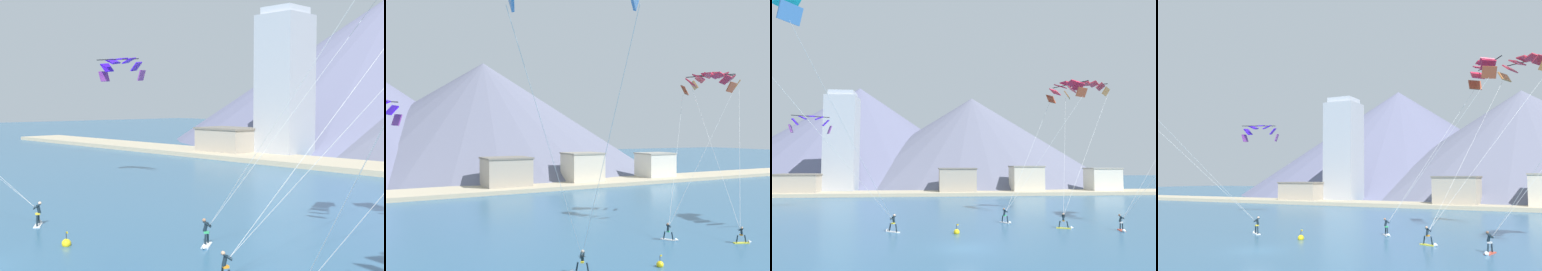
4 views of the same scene
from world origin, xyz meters
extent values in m
plane|color=#336084|center=(0.00, 0.00, 0.00)|extent=(400.00, 400.00, 0.00)
cube|color=yellow|center=(11.00, 8.24, 0.04)|extent=(1.50, 0.95, 0.07)
cylinder|color=#14232D|center=(10.63, 8.39, 0.40)|extent=(0.25, 0.19, 0.68)
cylinder|color=#14232D|center=(11.36, 8.09, 0.40)|extent=(0.25, 0.19, 0.68)
cube|color=orange|center=(11.00, 8.24, 0.78)|extent=(0.31, 0.34, 0.12)
cylinder|color=#14232D|center=(10.97, 8.19, 1.09)|extent=(0.31, 0.38, 0.57)
cylinder|color=#14232D|center=(10.91, 8.32, 1.25)|extent=(0.26, 0.48, 0.37)
cylinder|color=#14232D|center=(11.11, 8.24, 1.25)|extent=(0.26, 0.48, 0.37)
cylinder|color=black|center=(11.08, 8.45, 1.22)|extent=(0.49, 0.23, 0.03)
sphere|color=tan|center=(10.94, 8.10, 1.46)|extent=(0.21, 0.21, 0.21)
cone|color=white|center=(11.80, 7.91, 0.10)|extent=(0.41, 0.45, 0.36)
cube|color=#E54C33|center=(16.18, 6.35, 0.04)|extent=(0.73, 1.50, 0.07)
cylinder|color=#14232D|center=(16.26, 6.74, 0.42)|extent=(0.16, 0.26, 0.71)
cylinder|color=#14232D|center=(16.10, 5.96, 0.42)|extent=(0.16, 0.26, 0.71)
cube|color=white|center=(16.18, 6.35, 0.81)|extent=(0.34, 0.28, 0.12)
cylinder|color=#14232D|center=(16.12, 6.36, 1.13)|extent=(0.38, 0.28, 0.60)
cylinder|color=#14232D|center=(16.24, 6.46, 1.30)|extent=(0.52, 0.18, 0.39)
cylinder|color=#14232D|center=(16.19, 6.23, 1.30)|extent=(0.52, 0.18, 0.39)
cylinder|color=black|center=(16.39, 6.31, 1.28)|extent=(0.14, 0.52, 0.03)
sphere|color=brown|center=(16.02, 6.38, 1.52)|extent=(0.22, 0.22, 0.22)
cone|color=white|center=(16.00, 5.50, 0.10)|extent=(0.41, 0.37, 0.36)
cube|color=white|center=(-6.15, 7.66, 0.04)|extent=(1.42, 1.21, 0.07)
cylinder|color=#14232D|center=(-5.83, 7.42, 0.44)|extent=(0.27, 0.25, 0.75)
cylinder|color=#14232D|center=(-6.47, 7.89, 0.44)|extent=(0.27, 0.25, 0.75)
cube|color=yellow|center=(-6.15, 7.66, 0.85)|extent=(0.38, 0.39, 0.12)
cylinder|color=#14232D|center=(-6.11, 7.71, 1.18)|extent=(0.39, 0.41, 0.63)
cylinder|color=#14232D|center=(-6.08, 7.55, 1.36)|extent=(0.39, 0.48, 0.41)
cylinder|color=#14232D|center=(-6.27, 7.70, 1.36)|extent=(0.39, 0.48, 0.41)
cylinder|color=black|center=(-6.28, 7.48, 1.33)|extent=(0.44, 0.33, 0.03)
sphere|color=beige|center=(-6.06, 7.78, 1.59)|extent=(0.23, 0.23, 0.23)
cone|color=white|center=(-6.85, 8.18, 0.10)|extent=(0.46, 0.47, 0.36)
cube|color=white|center=(5.75, 12.32, 0.04)|extent=(1.16, 1.44, 0.07)
cylinder|color=#14232D|center=(5.53, 12.65, 0.43)|extent=(0.23, 0.27, 0.73)
cylinder|color=#14232D|center=(5.97, 11.99, 0.43)|extent=(0.23, 0.27, 0.73)
cube|color=#33B266|center=(5.75, 12.32, 0.83)|extent=(0.38, 0.36, 0.12)
cylinder|color=#14232D|center=(5.70, 12.29, 1.16)|extent=(0.41, 0.37, 0.62)
cylinder|color=#14232D|center=(5.72, 12.44, 1.33)|extent=(0.48, 0.36, 0.40)
cylinder|color=#14232D|center=(5.85, 12.25, 1.33)|extent=(0.48, 0.36, 0.40)
cylinder|color=black|center=(5.93, 12.44, 1.30)|extent=(0.31, 0.45, 0.03)
sphere|color=#9E7051|center=(5.62, 12.24, 1.55)|extent=(0.22, 0.22, 0.22)
cone|color=white|center=(6.23, 11.60, 0.10)|extent=(0.47, 0.45, 0.36)
cube|color=#BF7237|center=(16.19, 20.00, 16.09)|extent=(1.30, 1.74, 1.05)
cube|color=#D12C3F|center=(16.80, 19.70, 16.82)|extent=(1.52, 1.84, 0.90)
cube|color=#D12C3F|center=(17.56, 19.24, 17.29)|extent=(1.68, 1.88, 0.65)
cube|color=#D12C3F|center=(18.37, 18.70, 17.45)|extent=(1.75, 1.88, 0.33)
cube|color=#D12C3F|center=(19.16, 18.11, 17.29)|extent=(1.78, 1.83, 0.65)
cube|color=#D12C3F|center=(19.84, 17.55, 16.82)|extent=(1.72, 1.72, 0.90)
cube|color=#BF7237|center=(20.34, 17.08, 16.09)|extent=(1.57, 1.56, 1.05)
cylinder|color=black|center=(18.78, 19.27, 17.36)|extent=(4.72, 2.51, 0.10)
cylinder|color=silver|center=(13.52, 14.27, 8.44)|extent=(4.92, 11.68, 14.45)
cylinder|color=silver|center=(15.79, 12.67, 8.44)|extent=(9.45, 8.48, 14.45)
cube|color=#396DAD|center=(-11.32, -6.25, 15.76)|extent=(1.30, 1.35, 1.21)
cube|color=#1EC7CC|center=(-11.68, -5.84, 16.71)|extent=(1.60, 1.58, 1.12)
cylinder|color=silver|center=(-8.78, 0.55, 8.28)|extent=(5.04, 13.89, 13.91)
cylinder|color=silver|center=(-11.01, 1.83, 8.28)|extent=(9.49, 11.33, 13.91)
cube|color=#A44628|center=(13.39, 18.57, 15.23)|extent=(1.40, 1.23, 1.16)
cube|color=red|center=(13.77, 17.99, 16.09)|extent=(1.53, 1.48, 0.99)
cube|color=red|center=(14.21, 17.16, 16.66)|extent=(1.63, 1.59, 0.68)
cube|color=red|center=(14.67, 16.17, 16.86)|extent=(1.66, 1.58, 0.29)
cube|color=red|center=(15.07, 15.16, 16.66)|extent=(1.65, 1.49, 0.68)
cube|color=red|center=(15.38, 14.26, 16.09)|extent=(1.60, 1.27, 0.99)
cube|color=#A44628|center=(15.54, 13.59, 15.23)|extent=(1.49, 0.96, 1.16)
cylinder|color=black|center=(15.21, 16.40, 16.78)|extent=(2.95, 4.81, 0.10)
cylinder|color=silver|center=(9.59, 15.59, 8.01)|extent=(7.35, 6.33, 13.43)
cylinder|color=silver|center=(10.74, 12.91, 8.01)|extent=(9.65, 0.96, 13.43)
cube|color=#783590|center=(-17.07, 25.78, 11.53)|extent=(0.97, 1.28, 1.20)
cube|color=#3810CF|center=(-17.56, 25.48, 12.48)|extent=(1.31, 1.40, 1.08)
cube|color=#3810CF|center=(-18.39, 25.12, 13.13)|extent=(1.48, 1.49, 0.77)
cube|color=#3810CF|center=(-19.43, 24.78, 13.36)|extent=(1.46, 1.53, 0.33)
cube|color=#3810CF|center=(-20.49, 24.52, 13.13)|extent=(1.33, 1.51, 0.77)
cube|color=#3810CF|center=(-21.38, 24.38, 12.48)|extent=(1.03, 1.45, 1.08)
cube|color=#783590|center=(-21.96, 24.38, 11.53)|extent=(0.60, 1.35, 1.20)
cylinder|color=black|center=(-19.28, 24.25, 13.26)|extent=(4.60, 2.27, 0.10)
sphere|color=yellow|center=(-0.11, 6.28, 0.15)|extent=(0.56, 0.56, 0.56)
cylinder|color=black|center=(-0.11, 6.28, 0.65)|extent=(0.04, 0.04, 0.44)
cube|color=yellow|center=(-0.02, 6.28, 0.83)|extent=(0.18, 0.01, 0.12)
cube|color=#BCAD8E|center=(0.00, 53.14, 0.35)|extent=(180.00, 10.00, 0.70)
cube|color=#A89E8E|center=(3.56, 54.23, 2.78)|extent=(8.02, 6.20, 5.55)
cube|color=slate|center=(3.56, 54.23, 5.70)|extent=(8.34, 6.45, 0.30)
cube|color=#A89E8E|center=(-30.77, 54.96, 2.15)|extent=(8.98, 6.68, 4.29)
cube|color=slate|center=(-30.77, 54.96, 4.44)|extent=(9.34, 6.95, 0.30)
cube|color=silver|center=(37.65, 54.88, 2.78)|extent=(6.83, 6.07, 5.56)
cube|color=#99958B|center=(37.65, 54.88, 5.71)|extent=(7.10, 6.32, 0.30)
cube|color=beige|center=(19.40, 54.55, 3.00)|extent=(6.90, 6.00, 6.01)
cube|color=gray|center=(19.40, 54.55, 6.16)|extent=(7.17, 6.24, 0.30)
cube|color=#A8ADB7|center=(-23.00, 59.65, 11.22)|extent=(7.00, 7.00, 22.43)
cube|color=silver|center=(-23.00, 59.65, 23.03)|extent=(5.60, 5.60, 1.20)
cone|color=slate|center=(-29.01, 113.74, 17.79)|extent=(105.96, 105.96, 35.58)
cone|color=slate|center=(12.13, 100.62, 15.00)|extent=(94.20, 94.20, 30.01)
camera|label=1|loc=(27.76, -10.32, 8.55)|focal=50.00mm
camera|label=2|loc=(-21.00, -19.66, 10.32)|focal=40.00mm
camera|label=3|loc=(-2.76, -29.42, 6.43)|focal=35.00mm
camera|label=4|loc=(21.05, -26.77, 5.54)|focal=40.00mm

